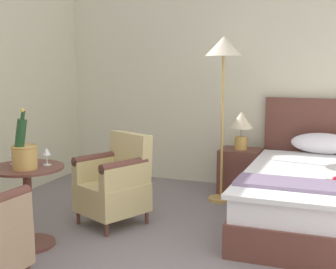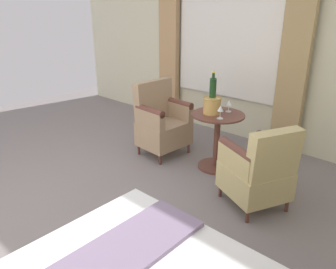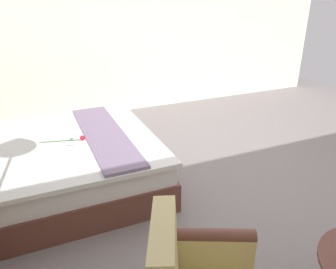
{
  "view_description": "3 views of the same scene",
  "coord_description": "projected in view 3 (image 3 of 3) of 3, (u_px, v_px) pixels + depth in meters",
  "views": [
    {
      "loc": [
        0.73,
        -2.47,
        1.55
      ],
      "look_at": [
        -0.73,
        1.33,
        0.91
      ],
      "focal_mm": 50.0,
      "sensor_mm": 36.0,
      "label": 1
    },
    {
      "loc": [
        1.32,
        2.62,
        1.85
      ],
      "look_at": [
        -0.27,
        1.17,
        1.0
      ],
      "focal_mm": 35.0,
      "sensor_mm": 36.0,
      "label": 2
    },
    {
      "loc": [
        -2.36,
        2.05,
        1.89
      ],
      "look_at": [
        -0.38,
        1.19,
        0.93
      ],
      "focal_mm": 35.0,
      "sensor_mm": 36.0,
      "label": 3
    }
  ],
  "objects": [
    {
      "name": "bed",
      "position": [
        38.0,
        168.0,
        3.2
      ],
      "size": [
        1.75,
        2.22,
        1.12
      ],
      "color": "brown",
      "rests_on": "ground"
    },
    {
      "name": "ground_plane",
      "position": [
        255.0,
        183.0,
        3.49
      ],
      "size": [
        7.86,
        7.86,
        0.0
      ],
      "primitive_type": "plane",
      "color": "gray"
    },
    {
      "name": "wall_far_side",
      "position": [
        155.0,
        21.0,
        5.32
      ],
      "size": [
        0.12,
        6.48,
        2.87
      ],
      "color": "beige",
      "rests_on": "ground"
    }
  ]
}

